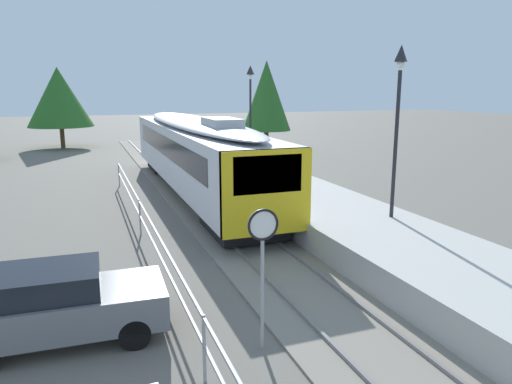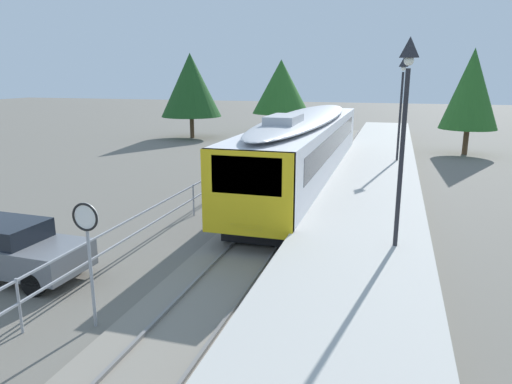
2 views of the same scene
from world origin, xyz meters
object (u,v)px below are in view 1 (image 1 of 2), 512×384
(commuter_train, at_px, (195,150))
(platform_lamp_far_end, at_px, (250,95))
(parked_hatchback_grey, at_px, (59,304))
(platform_lamp_mid_platform, at_px, (398,100))
(speed_limit_sign, at_px, (263,244))

(commuter_train, relative_size, platform_lamp_far_end, 3.52)
(parked_hatchback_grey, bearing_deg, platform_lamp_far_end, 59.01)
(platform_lamp_mid_platform, height_order, platform_lamp_far_end, same)
(commuter_train, relative_size, parked_hatchback_grey, 4.64)
(platform_lamp_far_end, bearing_deg, platform_lamp_mid_platform, -90.00)
(platform_lamp_far_end, height_order, parked_hatchback_grey, platform_lamp_far_end)
(speed_limit_sign, bearing_deg, parked_hatchback_grey, 155.59)
(platform_lamp_mid_platform, distance_m, speed_limit_sign, 8.10)
(platform_lamp_mid_platform, xyz_separation_m, speed_limit_sign, (-6.21, -4.57, -2.50))
(platform_lamp_mid_platform, relative_size, platform_lamp_far_end, 1.00)
(parked_hatchback_grey, bearing_deg, speed_limit_sign, -24.41)
(platform_lamp_far_end, bearing_deg, parked_hatchback_grey, -120.99)
(commuter_train, distance_m, speed_limit_sign, 14.18)
(speed_limit_sign, bearing_deg, commuter_train, 81.98)
(commuter_train, distance_m, platform_lamp_far_end, 6.39)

